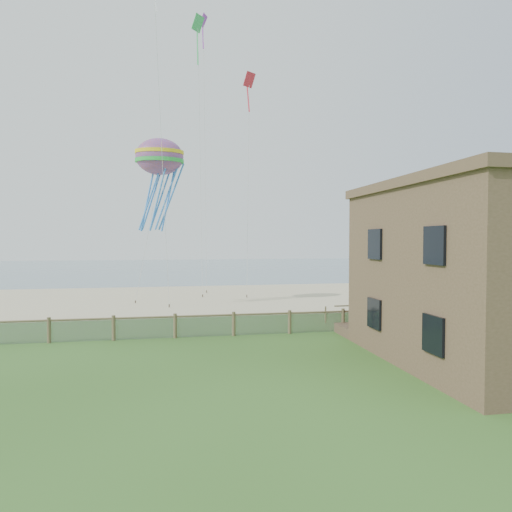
% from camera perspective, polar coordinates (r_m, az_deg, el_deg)
% --- Properties ---
extents(ground, '(160.00, 160.00, 0.00)m').
position_cam_1_polar(ground, '(18.32, -0.14, -13.76)').
color(ground, '#2F511B').
rests_on(ground, ground).
extents(sand_beach, '(72.00, 20.00, 0.02)m').
position_cam_1_polar(sand_beach, '(39.77, -5.99, -5.19)').
color(sand_beach, '#C6B78F').
rests_on(sand_beach, ground).
extents(ocean, '(160.00, 68.00, 0.02)m').
position_cam_1_polar(ocean, '(83.54, -8.47, -1.43)').
color(ocean, slate).
rests_on(ocean, ground).
extents(chainlink_fence, '(36.20, 0.20, 1.25)m').
position_cam_1_polar(chainlink_fence, '(23.97, -2.80, -8.64)').
color(chainlink_fence, brown).
rests_on(chainlink_fence, ground).
extents(motel_deck, '(15.00, 2.00, 0.50)m').
position_cam_1_polar(motel_deck, '(28.01, 25.18, -7.90)').
color(motel_deck, brown).
rests_on(motel_deck, ground).
extents(picnic_table, '(2.39, 2.06, 0.86)m').
position_cam_1_polar(picnic_table, '(22.23, 18.04, -9.89)').
color(picnic_table, brown).
rests_on(picnic_table, ground).
extents(octopus_kite, '(3.71, 2.78, 7.19)m').
position_cam_1_polar(octopus_kite, '(34.10, -11.94, 9.00)').
color(octopus_kite, '#E65724').
extents(kite_purple, '(1.91, 1.62, 2.49)m').
position_cam_1_polar(kite_purple, '(42.77, -6.59, 26.34)').
color(kite_purple, purple).
extents(kite_red, '(1.87, 2.00, 2.52)m').
position_cam_1_polar(kite_red, '(37.18, -0.84, 20.19)').
color(kite_red, red).
extents(kite_green, '(2.25, 2.20, 3.17)m').
position_cam_1_polar(kite_green, '(38.98, -7.27, 25.58)').
color(kite_green, green).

